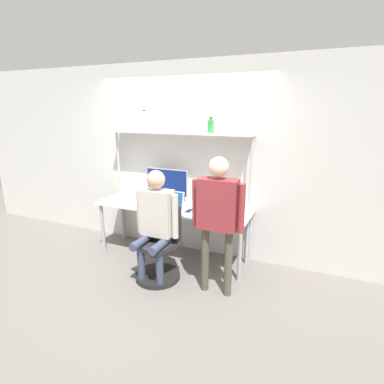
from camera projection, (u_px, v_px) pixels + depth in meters
The scene contains 12 objects.
ground_plane at pixel (163, 267), 4.06m from camera, with size 12.00×12.00×0.00m, color slate.
wall_back at pixel (183, 160), 4.32m from camera, with size 8.00×0.06×2.70m.
desk at pixel (173, 210), 4.18m from camera, with size 2.18×0.65×0.77m.
shelf_unit at pixel (178, 150), 4.13m from camera, with size 2.07×0.24×1.77m.
monitor at pixel (167, 183), 4.33m from camera, with size 0.64×0.18×0.47m.
laptop at pixel (171, 204), 4.03m from camera, with size 0.34×0.23×0.23m.
cell_phone at pixel (189, 211), 3.93m from camera, with size 0.07×0.15×0.01m.
office_chair at pixel (160, 256), 3.75m from camera, with size 0.58×0.58×0.94m.
person_seated at pixel (156, 217), 3.57m from camera, with size 0.56×0.47×1.38m.
person_standing at pixel (218, 210), 3.24m from camera, with size 0.59×0.21×1.59m.
bottle_clear at pixel (145, 122), 4.23m from camera, with size 0.08×0.08×0.29m.
bottle_green at pixel (211, 126), 3.87m from camera, with size 0.09×0.09×0.20m.
Camera 1 is at (1.79, -3.19, 2.06)m, focal length 28.00 mm.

